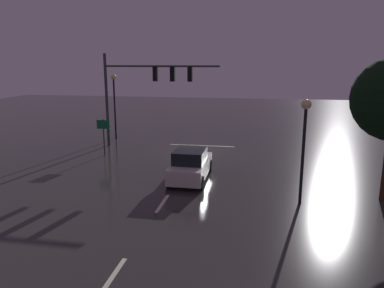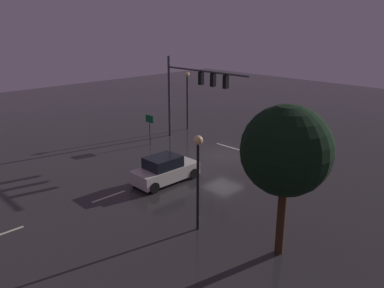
% 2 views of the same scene
% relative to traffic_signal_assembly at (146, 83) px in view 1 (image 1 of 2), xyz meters
% --- Properties ---
extents(ground_plane, '(80.00, 80.00, 0.00)m').
position_rel_traffic_signal_assembly_xyz_m(ground_plane, '(-3.96, 0.81, -4.80)').
color(ground_plane, '#2D2B2B').
extents(traffic_signal_assembly, '(8.56, 0.47, 6.90)m').
position_rel_traffic_signal_assembly_xyz_m(traffic_signal_assembly, '(0.00, 0.00, 0.00)').
color(traffic_signal_assembly, '#383A3D').
rests_on(traffic_signal_assembly, ground_plane).
extents(lane_dash_far, '(0.16, 2.20, 0.01)m').
position_rel_traffic_signal_assembly_xyz_m(lane_dash_far, '(-3.96, 4.81, -4.80)').
color(lane_dash_far, beige).
rests_on(lane_dash_far, ground_plane).
extents(lane_dash_mid, '(0.16, 2.20, 0.01)m').
position_rel_traffic_signal_assembly_xyz_m(lane_dash_mid, '(-3.96, 10.81, -4.80)').
color(lane_dash_mid, beige).
rests_on(lane_dash_mid, ground_plane).
extents(lane_dash_near, '(0.16, 2.20, 0.01)m').
position_rel_traffic_signal_assembly_xyz_m(lane_dash_near, '(-3.96, 16.81, -4.80)').
color(lane_dash_near, beige).
rests_on(lane_dash_near, ground_plane).
extents(stop_bar, '(5.00, 0.16, 0.01)m').
position_rel_traffic_signal_assembly_xyz_m(stop_bar, '(-3.96, -1.19, -4.80)').
color(stop_bar, beige).
rests_on(stop_bar, ground_plane).
extents(car_approaching, '(1.93, 4.38, 1.70)m').
position_rel_traffic_signal_assembly_xyz_m(car_approaching, '(-4.58, 7.09, -4.00)').
color(car_approaching, silver).
rests_on(car_approaching, ground_plane).
extents(street_lamp_left_kerb, '(0.44, 0.44, 4.73)m').
position_rel_traffic_signal_assembly_xyz_m(street_lamp_left_kerb, '(-10.11, 9.73, -1.46)').
color(street_lamp_left_kerb, black).
rests_on(street_lamp_left_kerb, ground_plane).
extents(street_lamp_right_kerb, '(0.44, 0.44, 5.31)m').
position_rel_traffic_signal_assembly_xyz_m(street_lamp_right_kerb, '(3.48, -2.49, -1.11)').
color(street_lamp_right_kerb, black).
rests_on(street_lamp_right_kerb, ground_plane).
extents(route_sign, '(0.90, 0.10, 2.50)m').
position_rel_traffic_signal_assembly_xyz_m(route_sign, '(2.18, 2.93, -3.00)').
color(route_sign, '#383A3D').
rests_on(route_sign, ground_plane).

